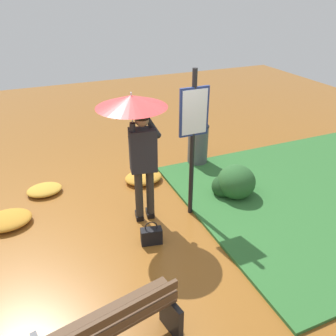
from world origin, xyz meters
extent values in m
plane|color=brown|center=(0.00, 0.00, 0.00)|extent=(18.00, 18.00, 0.00)
cube|color=#2D662D|center=(-3.28, 0.47, 0.03)|extent=(4.80, 4.00, 0.05)
cylinder|color=#2D2823|center=(-0.22, -0.11, 0.43)|extent=(0.12, 0.12, 0.86)
cylinder|color=#2D2823|center=(-0.04, -0.11, 0.43)|extent=(0.12, 0.12, 0.86)
cube|color=black|center=(-0.22, -0.15, 0.04)|extent=(0.15, 0.24, 0.08)
cube|color=black|center=(-0.04, -0.15, 0.04)|extent=(0.15, 0.24, 0.08)
cube|color=#232328|center=(-0.13, -0.11, 1.18)|extent=(0.42, 0.31, 0.64)
sphere|color=#8C664C|center=(-0.13, -0.11, 1.64)|extent=(0.20, 0.20, 0.20)
ellipsoid|color=black|center=(-0.13, -0.11, 1.67)|extent=(0.20, 0.20, 0.15)
cylinder|color=#232328|center=(-0.35, -0.14, 1.39)|extent=(0.18, 0.13, 0.18)
cylinder|color=#232328|center=(-0.31, -0.15, 1.48)|extent=(0.24, 0.11, 0.33)
cube|color=black|center=(-0.22, -0.13, 1.62)|extent=(0.07, 0.03, 0.14)
cylinder|color=#232328|center=(0.03, -0.11, 1.42)|extent=(0.11, 0.10, 0.09)
cylinder|color=#232328|center=(0.01, -0.10, 1.51)|extent=(0.10, 0.09, 0.23)
cylinder|color=#A5A5AD|center=(0.01, -0.09, 1.83)|extent=(0.02, 0.02, 0.41)
cone|color=#B22D2D|center=(0.01, -0.09, 1.92)|extent=(0.96, 0.96, 0.16)
sphere|color=#A5A5AD|center=(0.01, -0.09, 2.03)|extent=(0.02, 0.02, 0.02)
cylinder|color=black|center=(-0.85, 0.02, 1.15)|extent=(0.07, 0.07, 2.30)
cube|color=navy|center=(-0.85, 0.04, 1.70)|extent=(0.44, 0.04, 0.70)
cube|color=silver|center=(-0.85, 0.05, 1.70)|extent=(0.38, 0.01, 0.64)
cube|color=black|center=(-0.01, 0.49, 0.12)|extent=(0.32, 0.20, 0.24)
torus|color=black|center=(-0.01, 0.49, 0.28)|extent=(0.18, 0.05, 0.18)
cube|color=black|center=(0.29, 1.89, 0.22)|extent=(0.13, 0.36, 0.44)
cube|color=#513823|center=(0.93, 1.77, 0.46)|extent=(1.39, 0.38, 0.04)
cube|color=#513823|center=(0.93, 1.89, 0.46)|extent=(1.39, 0.38, 0.04)
cube|color=#513823|center=(0.93, 2.01, 0.46)|extent=(1.39, 0.38, 0.04)
cube|color=#513823|center=(0.93, 2.06, 0.56)|extent=(1.38, 0.32, 0.10)
cube|color=#513823|center=(0.93, 2.06, 0.70)|extent=(1.38, 0.32, 0.10)
cylinder|color=#4C4C51|center=(-1.74, -1.47, 0.40)|extent=(0.40, 0.40, 0.80)
torus|color=black|center=(-1.74, -1.47, 0.82)|extent=(0.42, 0.42, 0.04)
ellipsoid|color=#285628|center=(-1.77, -0.10, 0.29)|extent=(0.65, 0.65, 0.58)
ellipsoid|color=#1E421E|center=(-1.58, -0.19, 0.19)|extent=(0.39, 0.39, 0.39)
ellipsoid|color=gold|center=(1.26, -1.50, 0.07)|extent=(0.60, 0.48, 0.13)
ellipsoid|color=#C68428|center=(-0.49, -1.22, 0.08)|extent=(0.70, 0.56, 0.15)
ellipsoid|color=#C68428|center=(1.87, -0.77, 0.08)|extent=(0.73, 0.58, 0.16)
camera|label=1|loc=(1.28, 4.14, 3.28)|focal=37.08mm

